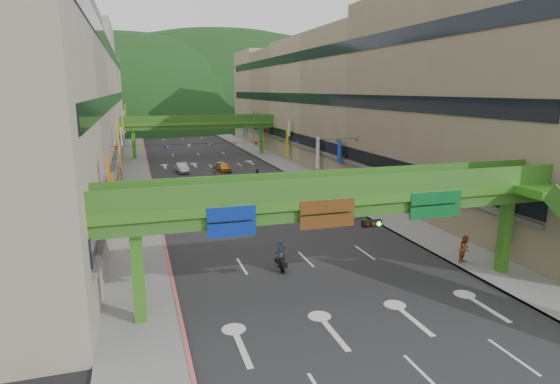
# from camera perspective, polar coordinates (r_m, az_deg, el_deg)

# --- Properties ---
(ground) EXTENTS (320.00, 320.00, 0.00)m
(ground) POSITION_cam_1_polar(r_m,az_deg,el_deg) (22.81, 14.21, -18.16)
(ground) COLOR black
(ground) RESTS_ON ground
(road_slab) EXTENTS (18.00, 140.00, 0.02)m
(road_slab) POSITION_cam_1_polar(r_m,az_deg,el_deg) (68.39, -7.96, 2.64)
(road_slab) COLOR #28282B
(road_slab) RESTS_ON ground
(sidewalk_left) EXTENTS (4.00, 140.00, 0.15)m
(sidewalk_left) POSITION_cam_1_polar(r_m,az_deg,el_deg) (67.54, -17.21, 2.14)
(sidewalk_left) COLOR gray
(sidewalk_left) RESTS_ON ground
(sidewalk_right) EXTENTS (4.00, 140.00, 0.15)m
(sidewalk_right) POSITION_cam_1_polar(r_m,az_deg,el_deg) (70.94, 0.85, 3.17)
(sidewalk_right) COLOR gray
(sidewalk_right) RESTS_ON ground
(curb_left) EXTENTS (0.20, 140.00, 0.18)m
(curb_left) POSITION_cam_1_polar(r_m,az_deg,el_deg) (67.56, -15.60, 2.25)
(curb_left) COLOR #CC5959
(curb_left) RESTS_ON ground
(curb_right) EXTENTS (0.20, 140.00, 0.18)m
(curb_right) POSITION_cam_1_polar(r_m,az_deg,el_deg) (70.38, -0.63, 3.10)
(curb_right) COLOR gray
(curb_right) RESTS_ON ground
(building_row_left) EXTENTS (12.80, 95.00, 19.00)m
(building_row_left) POSITION_cam_1_polar(r_m,az_deg,el_deg) (67.11, -24.60, 9.59)
(building_row_left) COLOR #9E937F
(building_row_left) RESTS_ON ground
(building_row_right) EXTENTS (12.80, 95.00, 19.00)m
(building_row_right) POSITION_cam_1_polar(r_m,az_deg,el_deg) (72.90, 6.91, 10.74)
(building_row_right) COLOR gray
(building_row_right) RESTS_ON ground
(overpass_near) EXTENTS (28.00, 12.27, 7.10)m
(overpass_near) POSITION_cam_1_polar(r_m,az_deg,el_deg) (25.62, 10.40, -1.93)
(overpass_near) COLOR #4C9E2D
(overpass_near) RESTS_ON ground
(overpass_far) EXTENTS (28.00, 2.20, 7.10)m
(overpass_far) POSITION_cam_1_polar(r_m,az_deg,el_deg) (82.50, -9.79, 8.01)
(overpass_far) COLOR #4C9E2D
(overpass_far) RESTS_ON ground
(hill_left) EXTENTS (168.00, 140.00, 112.00)m
(hill_left) POSITION_cam_1_polar(r_m,az_deg,el_deg) (177.00, -18.74, 8.04)
(hill_left) COLOR #1C4419
(hill_left) RESTS_ON ground
(hill_right) EXTENTS (208.00, 176.00, 128.00)m
(hill_right) POSITION_cam_1_polar(r_m,az_deg,el_deg) (200.12, -6.98, 9.03)
(hill_right) COLOR #1C4419
(hill_right) RESTS_ON ground
(bunting_string) EXTENTS (26.00, 0.36, 0.47)m
(bunting_string) POSITION_cam_1_polar(r_m,az_deg,el_deg) (48.10, -4.25, 5.80)
(bunting_string) COLOR black
(bunting_string) RESTS_ON ground
(scooter_rider_near) EXTENTS (0.67, 1.60, 2.03)m
(scooter_rider_near) POSITION_cam_1_polar(r_m,az_deg,el_deg) (30.36, 0.12, -7.86)
(scooter_rider_near) COLOR black
(scooter_rider_near) RESTS_ON ground
(scooter_rider_mid) EXTENTS (0.97, 1.60, 2.21)m
(scooter_rider_mid) POSITION_cam_1_polar(r_m,az_deg,el_deg) (56.05, -2.74, 1.79)
(scooter_rider_mid) COLOR black
(scooter_rider_mid) RESTS_ON ground
(scooter_rider_left) EXTENTS (1.03, 1.60, 2.09)m
(scooter_rider_left) POSITION_cam_1_polar(r_m,az_deg,el_deg) (48.06, -12.97, -0.43)
(scooter_rider_left) COLOR #95979E
(scooter_rider_left) RESTS_ON ground
(scooter_rider_far) EXTENTS (0.85, 1.60, 2.04)m
(scooter_rider_far) POSITION_cam_1_polar(r_m,az_deg,el_deg) (59.97, -8.02, 2.26)
(scooter_rider_far) COLOR maroon
(scooter_rider_far) RESTS_ON ground
(parked_scooter_row) EXTENTS (1.60, 11.55, 1.08)m
(parked_scooter_row) POSITION_cam_1_polar(r_m,az_deg,el_deg) (48.19, 5.87, -0.78)
(parked_scooter_row) COLOR black
(parked_scooter_row) RESTS_ON ground
(car_silver) EXTENTS (1.91, 4.30, 1.37)m
(car_silver) POSITION_cam_1_polar(r_m,az_deg,el_deg) (67.13, -11.89, 2.90)
(car_silver) COLOR #ABACB4
(car_silver) RESTS_ON ground
(car_yellow) EXTENTS (1.82, 3.93, 1.30)m
(car_yellow) POSITION_cam_1_polar(r_m,az_deg,el_deg) (67.19, -6.90, 3.06)
(car_yellow) COLOR gold
(car_yellow) RESTS_ON ground
(pedestrian_red) EXTENTS (1.13, 1.04, 1.86)m
(pedestrian_red) POSITION_cam_1_polar(r_m,az_deg,el_deg) (33.69, 21.60, -6.72)
(pedestrian_red) COLOR #A5482A
(pedestrian_red) RESTS_ON ground
(pedestrian_dark) EXTENTS (1.05, 0.83, 1.67)m
(pedestrian_dark) POSITION_cam_1_polar(r_m,az_deg,el_deg) (56.74, 4.79, 1.56)
(pedestrian_dark) COLOR black
(pedestrian_dark) RESTS_ON ground
(pedestrian_blue) EXTENTS (0.97, 0.78, 1.79)m
(pedestrian_blue) POSITION_cam_1_polar(r_m,az_deg,el_deg) (49.02, 7.97, -0.16)
(pedestrian_blue) COLOR #323452
(pedestrian_blue) RESTS_ON ground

